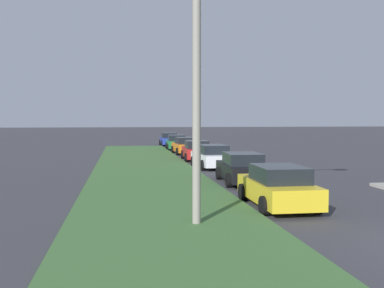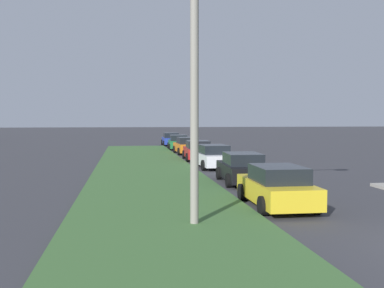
# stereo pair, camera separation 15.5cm
# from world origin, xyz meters

# --- Properties ---
(grass_median) EXTENTS (60.00, 6.00, 0.12)m
(grass_median) POSITION_xyz_m (10.00, 7.09, 0.06)
(grass_median) COLOR #3D6633
(grass_median) RESTS_ON ground
(parked_car_yellow) EXTENTS (4.32, 2.06, 1.47)m
(parked_car_yellow) POSITION_xyz_m (5.97, 3.00, 0.72)
(parked_car_yellow) COLOR gold
(parked_car_yellow) RESTS_ON ground
(parked_car_black) EXTENTS (4.37, 2.16, 1.47)m
(parked_car_black) POSITION_xyz_m (11.78, 2.70, 0.72)
(parked_car_black) COLOR black
(parked_car_black) RESTS_ON ground
(parked_car_white) EXTENTS (4.39, 2.20, 1.47)m
(parked_car_white) POSITION_xyz_m (18.46, 2.82, 0.72)
(parked_car_white) COLOR silver
(parked_car_white) RESTS_ON ground
(parked_car_red) EXTENTS (4.37, 2.15, 1.47)m
(parked_car_red) POSITION_xyz_m (23.79, 2.92, 0.72)
(parked_car_red) COLOR red
(parked_car_red) RESTS_ON ground
(parked_car_orange) EXTENTS (4.36, 2.14, 1.47)m
(parked_car_orange) POSITION_xyz_m (29.73, 2.91, 0.72)
(parked_car_orange) COLOR orange
(parked_car_orange) RESTS_ON ground
(parked_car_green) EXTENTS (4.38, 2.17, 1.47)m
(parked_car_green) POSITION_xyz_m (35.24, 3.03, 0.72)
(parked_car_green) COLOR #1E6B38
(parked_car_green) RESTS_ON ground
(parked_car_blue) EXTENTS (4.31, 2.04, 1.47)m
(parked_car_blue) POSITION_xyz_m (41.80, 3.09, 0.72)
(parked_car_blue) COLOR #23389E
(parked_car_blue) RESTS_ON ground
(streetlight) EXTENTS (0.38, 2.87, 7.50)m
(streetlight) POSITION_xyz_m (3.54, 5.96, 4.39)
(streetlight) COLOR gray
(streetlight) RESTS_ON ground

